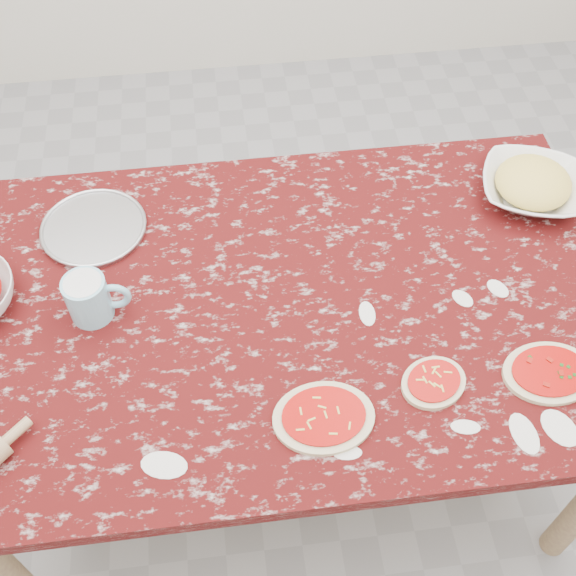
# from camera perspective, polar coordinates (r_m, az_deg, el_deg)

# --- Properties ---
(ground) EXTENTS (4.00, 4.00, 0.00)m
(ground) POSITION_cam_1_polar(r_m,az_deg,el_deg) (2.31, 0.00, -12.17)
(ground) COLOR gray
(worktable) EXTENTS (1.60, 1.00, 0.75)m
(worktable) POSITION_cam_1_polar(r_m,az_deg,el_deg) (1.73, 0.00, -2.68)
(worktable) COLOR #3F0A0A
(worktable) RESTS_ON ground
(pizza_tray) EXTENTS (0.30, 0.30, 0.01)m
(pizza_tray) POSITION_cam_1_polar(r_m,az_deg,el_deg) (1.87, -15.38, 4.65)
(pizza_tray) COLOR #B2B2B7
(pizza_tray) RESTS_ON worktable
(cheese_bowl) EXTENTS (0.33, 0.33, 0.06)m
(cheese_bowl) POSITION_cam_1_polar(r_m,az_deg,el_deg) (1.97, 19.00, 7.66)
(cheese_bowl) COLOR white
(cheese_bowl) RESTS_ON worktable
(flour_mug) EXTENTS (0.15, 0.10, 0.11)m
(flour_mug) POSITION_cam_1_polar(r_m,az_deg,el_deg) (1.65, -15.68, -0.76)
(flour_mug) COLOR #87C7DF
(flour_mug) RESTS_ON worktable
(pizza_left) EXTENTS (0.22, 0.17, 0.02)m
(pizza_left) POSITION_cam_1_polar(r_m,az_deg,el_deg) (1.49, 2.89, -10.37)
(pizza_left) COLOR beige
(pizza_left) RESTS_ON worktable
(pizza_mid) EXTENTS (0.18, 0.17, 0.02)m
(pizza_mid) POSITION_cam_1_polar(r_m,az_deg,el_deg) (1.56, 11.64, -7.46)
(pizza_mid) COLOR beige
(pizza_mid) RESTS_ON worktable
(pizza_right) EXTENTS (0.21, 0.16, 0.02)m
(pizza_right) POSITION_cam_1_polar(r_m,az_deg,el_deg) (1.65, 20.30, -6.42)
(pizza_right) COLOR beige
(pizza_right) RESTS_ON worktable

